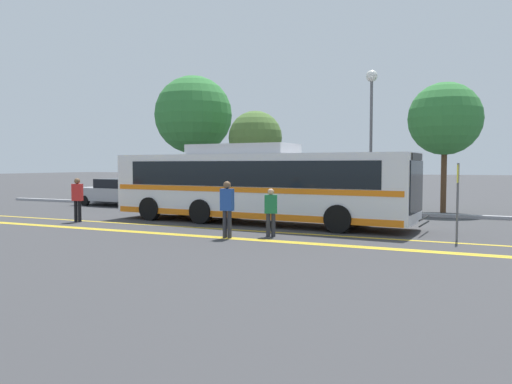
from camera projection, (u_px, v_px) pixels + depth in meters
name	position (u px, v px, depth m)	size (l,w,h in m)	color
ground_plane	(254.00, 223.00, 20.64)	(220.00, 220.00, 0.00)	#38383A
lane_strip_0	(232.00, 230.00, 18.39)	(0.20, 32.63, 0.01)	gold
lane_strip_1	(207.00, 236.00, 16.74)	(0.20, 32.63, 0.01)	gold
lane_strip_2	(204.00, 237.00, 16.53)	(0.20, 32.63, 0.01)	gold
curb_strip	(301.00, 210.00, 25.56)	(40.63, 0.36, 0.15)	#99999E
transit_bus	(256.00, 184.00, 20.32)	(13.07, 3.43, 3.24)	silver
parked_car_0	(115.00, 192.00, 29.17)	(4.99, 2.26, 1.57)	#9E9EA3
parked_car_1	(205.00, 198.00, 26.32)	(4.48, 1.97, 1.29)	#4C3823
pedestrian_0	(271.00, 209.00, 16.58)	(0.47, 0.37, 1.61)	#2D2D33
pedestrian_1	(227.00, 205.00, 16.22)	(0.42, 0.24, 1.86)	#2D2D33
pedestrian_2	(77.00, 197.00, 20.82)	(0.46, 0.33, 1.84)	black
bus_stop_sign	(458.00, 192.00, 15.52)	(0.07, 0.40, 2.45)	#59595E
street_lamp	(371.00, 105.00, 24.63)	(0.57, 0.57, 7.05)	#59595E
tree_0	(193.00, 115.00, 33.25)	(5.15, 5.15, 8.31)	#513823
tree_1	(445.00, 119.00, 24.82)	(3.62, 3.62, 6.50)	#513823
tree_2	(255.00, 138.00, 30.29)	(3.26, 3.26, 5.67)	#513823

